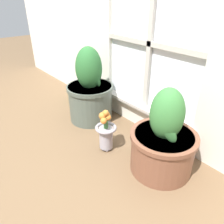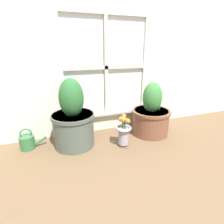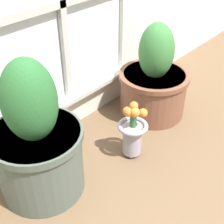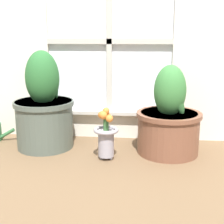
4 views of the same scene
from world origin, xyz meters
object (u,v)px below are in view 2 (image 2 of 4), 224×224
flower_vase (123,131)px  potted_plant_right (151,116)px  watering_can (28,142)px  potted_plant_left (73,121)px

flower_vase → potted_plant_right: bearing=20.9°
flower_vase → watering_can: (-0.83, 0.25, -0.09)m
potted_plant_right → flower_vase: (-0.37, -0.14, -0.05)m
potted_plant_left → potted_plant_right: size_ratio=1.14×
potted_plant_left → watering_can: bearing=168.7°
potted_plant_left → watering_can: (-0.41, 0.08, -0.18)m
potted_plant_right → potted_plant_left: bearing=178.2°
potted_plant_right → flower_vase: size_ratio=1.75×
potted_plant_right → flower_vase: 0.40m
watering_can → potted_plant_left: bearing=-11.3°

